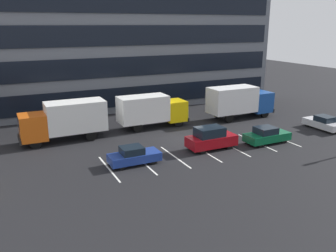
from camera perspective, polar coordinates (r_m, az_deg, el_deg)
The scene contains 10 objects.
ground_plane at distance 33.19m, azimuth 2.83°, elevation -2.36°, with size 120.00×120.00×0.00m, color black.
office_building at distance 48.10m, azimuth -7.60°, elevation 12.02°, with size 40.54×10.33×14.40m.
lot_markings at distance 30.49m, azimuth 5.84°, elevation -4.13°, with size 16.94×5.40×0.01m.
box_truck_yellow at distance 36.94m, azimuth -2.69°, elevation 2.65°, with size 7.36×2.44×3.41m.
box_truck_blue at distance 41.40m, azimuth 11.38°, elevation 4.03°, with size 7.94×2.63×3.68m.
box_truck_orange at distance 34.00m, azimuth -16.18°, elevation 1.04°, with size 7.82×2.59×3.62m.
sedan_silver at distance 39.89m, azimuth 23.61°, elevation 0.47°, with size 1.68×4.01×1.44m.
suv_maroon at distance 30.98m, azimuth 6.90°, elevation -1.97°, with size 4.36×1.85×1.97m.
sedan_navy at distance 27.67m, azimuth -5.50°, elevation -4.77°, with size 4.00×1.67×1.43m.
sedan_forest at distance 33.55m, azimuth 15.54°, elevation -1.46°, with size 4.26×1.78×1.52m.
Camera 1 is at (-15.25, -27.55, 10.49)m, focal length 38.01 mm.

